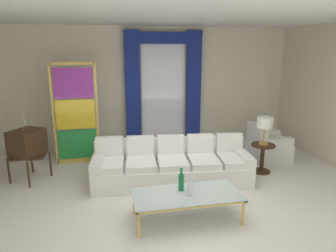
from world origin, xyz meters
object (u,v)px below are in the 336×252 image
at_px(bottle_crystal_tall, 181,181).
at_px(stained_glass_divider, 76,116).
at_px(armchair_white, 266,146).
at_px(couch_white_long, 171,166).
at_px(round_side_table, 262,156).
at_px(vintage_tv, 27,144).
at_px(table_lamp_brass, 265,124).
at_px(bottle_blue_decanter, 190,187).
at_px(peacock_figurine, 101,158).
at_px(coffee_table, 187,196).

xyz_separation_m(bottle_crystal_tall, stained_glass_divider, (-1.68, 2.61, 0.50)).
height_order(armchair_white, stained_glass_divider, stained_glass_divider).
relative_size(couch_white_long, round_side_table, 5.03).
height_order(vintage_tv, table_lamp_brass, vintage_tv).
bearing_deg(round_side_table, bottle_blue_decanter, -142.78).
height_order(peacock_figurine, round_side_table, round_side_table).
height_order(armchair_white, peacock_figurine, armchair_white).
relative_size(armchair_white, table_lamp_brass, 1.56).
distance_m(coffee_table, stained_glass_divider, 3.31).
distance_m(couch_white_long, bottle_blue_decanter, 1.46).
relative_size(bottle_blue_decanter, bottle_crystal_tall, 0.96).
distance_m(vintage_tv, armchair_white, 5.08).
height_order(couch_white_long, armchair_white, couch_white_long).
distance_m(vintage_tv, stained_glass_divider, 1.18).
height_order(stained_glass_divider, table_lamp_brass, stained_glass_divider).
relative_size(couch_white_long, coffee_table, 1.90).
bearing_deg(bottle_blue_decanter, peacock_figurine, 117.99).
relative_size(stained_glass_divider, table_lamp_brass, 3.86).
relative_size(bottle_blue_decanter, peacock_figurine, 0.58).
height_order(couch_white_long, vintage_tv, vintage_tv).
distance_m(stained_glass_divider, table_lamp_brass, 3.94).
xyz_separation_m(armchair_white, round_side_table, (-0.50, -0.72, 0.07)).
bearing_deg(peacock_figurine, bottle_blue_decanter, -62.01).
bearing_deg(stained_glass_divider, couch_white_long, -36.91).
relative_size(couch_white_long, stained_glass_divider, 1.36).
distance_m(armchair_white, round_side_table, 0.88).
bearing_deg(couch_white_long, peacock_figurine, 143.75).
bearing_deg(coffee_table, armchair_white, 40.75).
bearing_deg(bottle_blue_decanter, couch_white_long, 88.40).
bearing_deg(coffee_table, bottle_crystal_tall, 114.98).
bearing_deg(armchair_white, coffee_table, -139.25).
bearing_deg(armchair_white, stained_glass_divider, 171.87).
xyz_separation_m(coffee_table, stained_glass_divider, (-1.74, 2.73, 0.68)).
bearing_deg(table_lamp_brass, armchair_white, 55.28).
bearing_deg(bottle_blue_decanter, stained_glass_divider, 122.33).
relative_size(couch_white_long, table_lamp_brass, 5.25).
bearing_deg(table_lamp_brass, stained_glass_divider, 160.44).
bearing_deg(peacock_figurine, couch_white_long, -36.25).
relative_size(bottle_crystal_tall, table_lamp_brass, 0.63).
xyz_separation_m(couch_white_long, stained_glass_divider, (-1.81, 1.36, 0.75)).
relative_size(peacock_figurine, table_lamp_brass, 1.05).
bearing_deg(stained_glass_divider, table_lamp_brass, -19.56).
bearing_deg(peacock_figurine, vintage_tv, -164.95).
bearing_deg(round_side_table, armchair_white, 55.28).
xyz_separation_m(coffee_table, round_side_table, (1.97, 1.41, -0.02)).
height_order(coffee_table, bottle_blue_decanter, bottle_blue_decanter).
bearing_deg(bottle_blue_decanter, round_side_table, 37.22).
bearing_deg(peacock_figurine, armchair_white, -3.21).
bearing_deg(vintage_tv, coffee_table, -37.42).
bearing_deg(table_lamp_brass, couch_white_long, -178.81).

